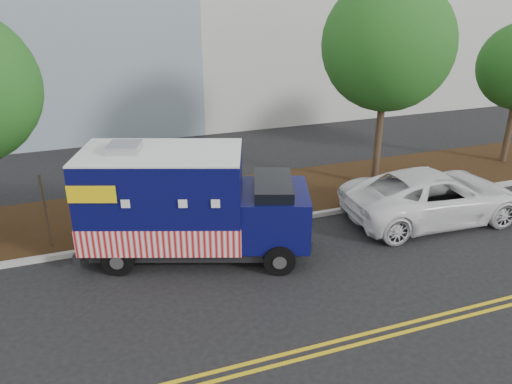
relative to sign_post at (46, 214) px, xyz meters
name	(u,v)px	position (x,y,z in m)	size (l,w,h in m)	color
ground	(241,252)	(5.20, -1.92, -1.20)	(120.00, 120.00, 0.00)	black
curb	(227,229)	(5.20, -0.52, -1.12)	(120.00, 0.18, 0.15)	#9E9E99
mulch_strip	(210,203)	(5.20, 1.58, -1.12)	(120.00, 4.00, 0.15)	black
centerline_near	(305,349)	(5.20, -6.37, -1.19)	(120.00, 0.10, 0.01)	gold
centerline_far	(310,357)	(5.20, -6.62, -1.19)	(120.00, 0.10, 0.01)	gold
tree_c	(388,45)	(11.50, 1.02, 4.09)	(4.54, 4.54, 7.57)	#38281C
sign_post	(46,214)	(0.00, 0.00, 0.00)	(0.06, 0.06, 2.40)	#473828
food_truck	(184,207)	(3.68, -1.51, 0.32)	(6.74, 4.26, 3.35)	black
white_car	(434,196)	(11.84, -1.95, -0.37)	(2.77, 6.00, 1.67)	white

